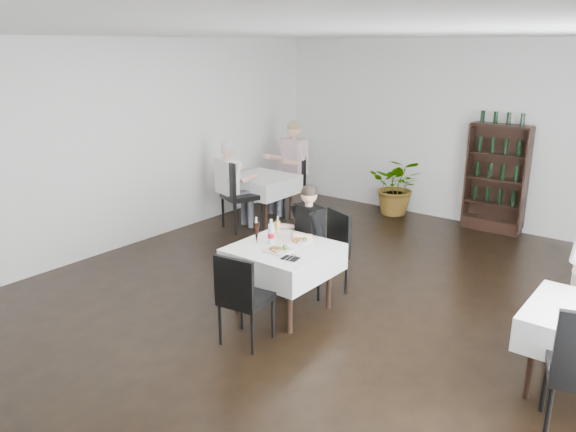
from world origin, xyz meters
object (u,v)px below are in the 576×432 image
at_px(wine_shelf, 496,179).
at_px(main_table, 283,259).
at_px(diner_main, 304,231).
at_px(potted_tree, 397,186).

xyz_separation_m(wine_shelf, main_table, (-0.90, -4.31, -0.23)).
bearing_deg(diner_main, wine_shelf, 74.73).
relative_size(potted_tree, diner_main, 0.77).
xyz_separation_m(main_table, potted_tree, (-0.74, 4.20, -0.11)).
bearing_deg(main_table, diner_main, 102.67).
bearing_deg(diner_main, potted_tree, 99.61).
bearing_deg(main_table, potted_tree, 100.02).
bearing_deg(wine_shelf, diner_main, -105.27).
bearing_deg(potted_tree, main_table, -79.98).
relative_size(main_table, diner_main, 0.77).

